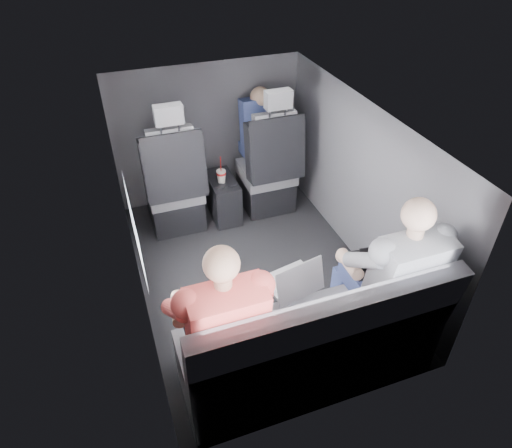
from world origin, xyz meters
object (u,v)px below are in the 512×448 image
object	(u,v)px
laptop_silver	(294,280)
passenger_front_right	(260,129)
center_console	(223,197)
soda_cup	(221,176)
laptop_white	(213,306)
rear_bench	(311,346)
passenger_rear_left	(220,322)
passenger_rear_right	(390,275)
front_seat_right	(269,173)
front_seat_left	(175,190)
laptop_black	(374,261)

from	to	relation	value
laptop_silver	passenger_front_right	bearing A→B (deg)	75.91
center_console	soda_cup	bearing A→B (deg)	-109.11
laptop_white	rear_bench	bearing A→B (deg)	-22.65
center_console	passenger_rear_left	xyz separation A→B (m)	(-0.54, -1.85, 0.44)
passenger_rear_right	center_console	bearing A→B (deg)	106.80
front_seat_right	passenger_rear_right	xyz separation A→B (m)	(0.11, -1.81, 0.25)
front_seat_left	passenger_front_right	size ratio (longest dim) A/B	1.79
front_seat_right	passenger_rear_right	size ratio (longest dim) A/B	1.00
laptop_silver	passenger_front_right	world-z (taller)	passenger_front_right
laptop_white	passenger_rear_right	xyz separation A→B (m)	(1.10, -0.13, 0.01)
rear_bench	laptop_black	world-z (taller)	rear_bench
passenger_rear_left	rear_bench	bearing A→B (deg)	-9.95
laptop_white	passenger_rear_right	bearing A→B (deg)	-6.89
center_console	laptop_white	size ratio (longest dim) A/B	1.27
laptop_silver	passenger_rear_right	size ratio (longest dim) A/B	0.29
center_console	laptop_black	size ratio (longest dim) A/B	1.35
rear_bench	soda_cup	world-z (taller)	rear_bench
center_console	laptop_white	distance (m)	1.85
laptop_silver	passenger_rear_left	bearing A→B (deg)	-161.59
front_seat_right	soda_cup	bearing A→B (deg)	-179.13
passenger_rear_left	front_seat_left	bearing A→B (deg)	87.14
passenger_rear_left	front_seat_right	bearing A→B (deg)	61.27
front_seat_right	soda_cup	xyz separation A→B (m)	(-0.47, -0.01, 0.07)
front_seat_right	rear_bench	xyz separation A→B (m)	(-0.45, -1.90, -0.09)
soda_cup	rear_bench	bearing A→B (deg)	-89.51
center_console	soda_cup	size ratio (longest dim) A/B	1.82
passenger_rear_right	passenger_rear_left	bearing A→B (deg)	179.98
laptop_white	laptop_black	size ratio (longest dim) A/B	1.07
laptop_silver	passenger_front_right	xyz separation A→B (m)	(0.47, 1.89, 0.11)
front_seat_left	front_seat_right	size ratio (longest dim) A/B	1.00
laptop_silver	front_seat_right	bearing A→B (deg)	73.96
laptop_white	soda_cup	bearing A→B (deg)	72.37
passenger_rear_right	soda_cup	bearing A→B (deg)	107.69
laptop_silver	passenger_rear_left	distance (m)	0.55
front_seat_right	center_console	world-z (taller)	front_seat_right
front_seat_left	rear_bench	distance (m)	1.96
front_seat_left	passenger_rear_right	size ratio (longest dim) A/B	1.00
laptop_black	front_seat_right	bearing A→B (deg)	93.19
front_seat_left	front_seat_right	bearing A→B (deg)	0.00
front_seat_right	laptop_black	xyz separation A→B (m)	(0.09, -1.65, 0.23)
front_seat_right	laptop_white	world-z (taller)	front_seat_right
front_seat_right	front_seat_left	bearing A→B (deg)	180.00
laptop_white	laptop_silver	xyz separation A→B (m)	(0.53, 0.04, -0.01)
soda_cup	laptop_silver	bearing A→B (deg)	-90.12
front_seat_left	soda_cup	xyz separation A→B (m)	(0.43, -0.01, 0.07)
laptop_silver	laptop_black	size ratio (longest dim) A/B	1.04
rear_bench	laptop_black	bearing A→B (deg)	25.12
laptop_silver	laptop_black	distance (m)	0.56
front_seat_left	passenger_rear_right	bearing A→B (deg)	-60.86
soda_cup	passenger_rear_left	distance (m)	1.88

